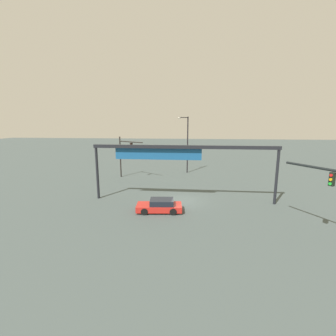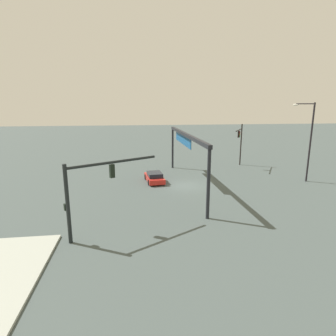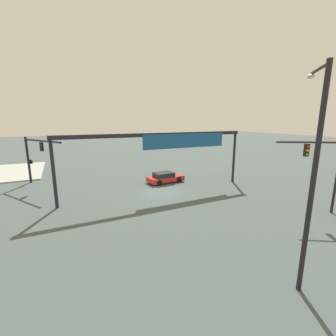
# 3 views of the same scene
# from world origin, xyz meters

# --- Properties ---
(ground_plane) EXTENTS (203.16, 203.16, 0.00)m
(ground_plane) POSITION_xyz_m (0.00, 0.00, 0.00)
(ground_plane) COLOR #434E4D
(traffic_signal_near_corner) EXTENTS (4.15, 2.60, 6.24)m
(traffic_signal_near_corner) POSITION_xyz_m (-9.16, 10.03, 4.08)
(traffic_signal_near_corner) COLOR black
(traffic_signal_near_corner) RESTS_ON ground
(traffic_signal_opposite_side) EXTENTS (3.73, 6.29, 5.35)m
(traffic_signal_opposite_side) POSITION_xyz_m (11.32, -8.75, 3.70)
(traffic_signal_opposite_side) COLOR black
(traffic_signal_opposite_side) RESTS_ON ground
(streetlamp_curved_arm) EXTENTS (1.73, 1.89, 9.27)m
(streetlamp_curved_arm) POSITION_xyz_m (-0.06, 14.67, 5.29)
(streetlamp_curved_arm) COLOR black
(streetlamp_curved_arm) RESTS_ON ground
(overhead_sign_gantry) EXTENTS (19.24, 0.43, 5.99)m
(overhead_sign_gantry) POSITION_xyz_m (-0.68, 0.04, 5.04)
(overhead_sign_gantry) COLOR black
(overhead_sign_gantry) RESTS_ON ground
(sedan_car_approaching) EXTENTS (4.38, 2.23, 1.21)m
(sedan_car_approaching) POSITION_xyz_m (-2.08, -3.30, 0.57)
(sedan_car_approaching) COLOR red
(sedan_car_approaching) RESTS_ON ground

